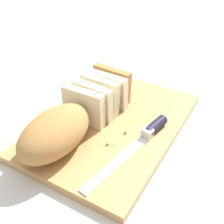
{
  "coord_description": "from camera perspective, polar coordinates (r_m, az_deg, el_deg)",
  "views": [
    {
      "loc": [
        -0.49,
        -0.27,
        0.45
      ],
      "look_at": [
        0.0,
        0.0,
        0.05
      ],
      "focal_mm": 46.46,
      "sensor_mm": 36.0,
      "label": 1
    }
  ],
  "objects": [
    {
      "name": "bread_loaf",
      "position": [
        0.66,
        -7.77,
        -1.12
      ],
      "size": [
        0.35,
        0.13,
        0.09
      ],
      "rotation": [
        0.0,
        0.0,
        -0.05
      ],
      "color": "#A8753D",
      "rests_on": "cutting_board"
    },
    {
      "name": "bread_knife",
      "position": [
        0.66,
        6.89,
        -4.32
      ],
      "size": [
        0.28,
        0.08,
        0.02
      ],
      "rotation": [
        0.0,
        0.0,
        2.95
      ],
      "color": "silver",
      "rests_on": "cutting_board"
    },
    {
      "name": "ground_plane",
      "position": [
        0.72,
        -0.0,
        -3.21
      ],
      "size": [
        3.0,
        3.0,
        0.0
      ],
      "primitive_type": "plane",
      "color": "beige"
    },
    {
      "name": "cutting_board",
      "position": [
        0.72,
        -0.0,
        -2.59
      ],
      "size": [
        0.45,
        0.31,
        0.02
      ],
      "primitive_type": "cube",
      "rotation": [
        0.0,
        0.0,
        -0.02
      ],
      "color": "tan",
      "rests_on": "ground_plane"
    },
    {
      "name": "crumb_near_loaf",
      "position": [
        0.64,
        0.46,
        -6.45
      ],
      "size": [
        0.0,
        0.0,
        0.0
      ],
      "primitive_type": "sphere",
      "color": "tan",
      "rests_on": "cutting_board"
    },
    {
      "name": "crumb_stray_left",
      "position": [
        0.64,
        -0.84,
        -6.28
      ],
      "size": [
        0.01,
        0.01,
        0.01
      ],
      "primitive_type": "sphere",
      "color": "tan",
      "rests_on": "cutting_board"
    },
    {
      "name": "crumb_near_knife",
      "position": [
        0.69,
        -3.24,
        -2.81
      ],
      "size": [
        0.01,
        0.01,
        0.01
      ],
      "primitive_type": "sphere",
      "color": "tan",
      "rests_on": "cutting_board"
    },
    {
      "name": "crumb_stray_right",
      "position": [
        0.67,
        2.69,
        -4.02
      ],
      "size": [
        0.01,
        0.01,
        0.01
      ],
      "primitive_type": "sphere",
      "color": "tan",
      "rests_on": "cutting_board"
    }
  ]
}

